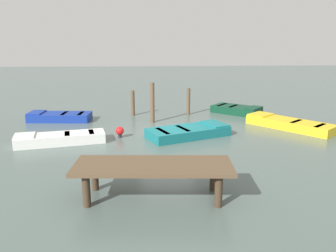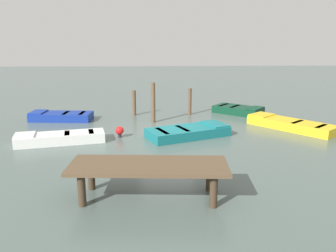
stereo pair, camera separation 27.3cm
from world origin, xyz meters
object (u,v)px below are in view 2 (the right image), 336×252
object	(u,v)px
rowboat_white	(60,138)
rowboat_dark_green	(238,110)
mooring_piling_mid_right	(190,102)
mooring_piling_far_left	(134,103)
marker_buoy	(120,131)
rowboat_blue	(61,116)
dock_segment	(149,169)
rowboat_yellow	(290,124)
mooring_piling_far_right	(153,103)
rowboat_teal	(189,132)

from	to	relation	value
rowboat_white	rowboat_dark_green	xyz separation A→B (m)	(-8.63, -5.40, 0.00)
mooring_piling_mid_right	mooring_piling_far_left	bearing A→B (deg)	0.41
rowboat_dark_green	marker_buoy	xyz separation A→B (m)	(6.27, 4.65, 0.07)
rowboat_blue	mooring_piling_far_left	bearing A→B (deg)	-159.22
rowboat_blue	rowboat_dark_green	xyz separation A→B (m)	(-9.63, -1.27, 0.00)
dock_segment	marker_buoy	xyz separation A→B (m)	(1.32, -5.94, -0.53)
rowboat_yellow	rowboat_dark_green	bearing A→B (deg)	-15.46
rowboat_dark_green	dock_segment	bearing A→B (deg)	-75.38
rowboat_blue	marker_buoy	xyz separation A→B (m)	(-3.36, 3.38, 0.07)
marker_buoy	mooring_piling_mid_right	bearing A→B (deg)	-127.78
rowboat_yellow	mooring_piling_far_right	bearing A→B (deg)	35.90
mooring_piling_mid_right	rowboat_dark_green	bearing A→B (deg)	-176.79
rowboat_dark_green	mooring_piling_far_left	size ratio (longest dim) A/B	2.10
dock_segment	mooring_piling_far_left	bearing A→B (deg)	-81.35
rowboat_white	mooring_piling_far_right	xyz separation A→B (m)	(-3.81, -3.47, 0.79)
mooring_piling_far_left	mooring_piling_mid_right	size ratio (longest dim) A/B	0.93
rowboat_white	rowboat_teal	bearing A→B (deg)	175.13
rowboat_teal	rowboat_blue	bearing A→B (deg)	128.75
rowboat_teal	rowboat_white	distance (m)	5.38
mooring_piling_mid_right	rowboat_blue	bearing A→B (deg)	9.27
mooring_piling_far_left	mooring_piling_mid_right	xyz separation A→B (m)	(-3.09, -0.02, 0.05)
dock_segment	rowboat_yellow	xyz separation A→B (m)	(-6.57, -7.08, -0.60)
marker_buoy	rowboat_yellow	bearing A→B (deg)	-171.79
rowboat_teal	rowboat_white	world-z (taller)	same
dock_segment	rowboat_teal	world-z (taller)	dock_segment
rowboat_teal	rowboat_dark_green	distance (m)	5.72
marker_buoy	rowboat_blue	bearing A→B (deg)	-45.21
rowboat_blue	mooring_piling_far_left	distance (m)	3.94
rowboat_yellow	rowboat_dark_green	distance (m)	3.87
rowboat_teal	marker_buoy	xyz separation A→B (m)	(2.97, -0.01, 0.07)
mooring_piling_far_right	mooring_piling_mid_right	distance (m)	2.71
rowboat_blue	rowboat_dark_green	distance (m)	9.71
rowboat_dark_green	marker_buoy	size ratio (longest dim) A/B	6.04
rowboat_blue	rowboat_yellow	distance (m)	11.47
rowboat_yellow	marker_buoy	world-z (taller)	marker_buoy
rowboat_dark_green	mooring_piling_far_left	xyz separation A→B (m)	(5.87, 0.18, 0.47)
rowboat_blue	rowboat_teal	bearing A→B (deg)	156.32
rowboat_blue	rowboat_yellow	xyz separation A→B (m)	(-11.25, 2.24, -0.00)
rowboat_dark_green	rowboat_teal	bearing A→B (deg)	-85.62
dock_segment	mooring_piling_far_left	distance (m)	10.46
rowboat_blue	mooring_piling_mid_right	world-z (taller)	mooring_piling_mid_right
rowboat_blue	rowboat_dark_green	size ratio (longest dim) A/B	1.10
marker_buoy	dock_segment	bearing A→B (deg)	102.56
rowboat_white	mooring_piling_far_right	distance (m)	5.21
dock_segment	rowboat_yellow	world-z (taller)	dock_segment
rowboat_dark_green	rowboat_yellow	bearing A→B (deg)	-25.54
mooring_piling_far_left	dock_segment	bearing A→B (deg)	95.08
mooring_piling_far_left	rowboat_yellow	bearing A→B (deg)	156.02
dock_segment	rowboat_blue	world-z (taller)	dock_segment
rowboat_white	mooring_piling_far_right	size ratio (longest dim) A/B	1.80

